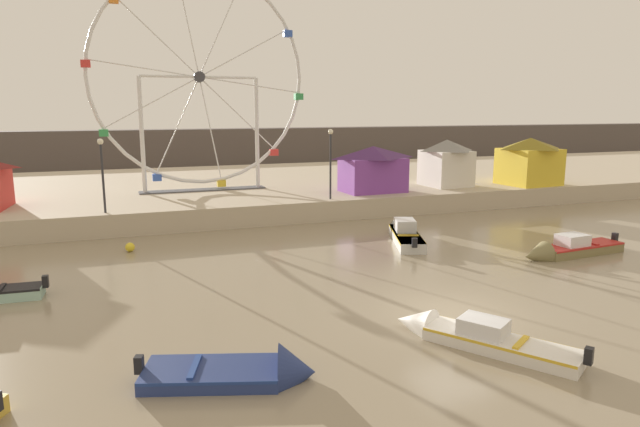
{
  "coord_description": "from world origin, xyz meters",
  "views": [
    {
      "loc": [
        -10.29,
        -14.98,
        6.72
      ],
      "look_at": [
        -1.44,
        8.77,
        1.95
      ],
      "focal_mm": 31.34,
      "sensor_mm": 36.0,
      "label": 1
    }
  ],
  "objects_px": {
    "motorboat_pale_grey": "(404,232)",
    "promenade_lamp_near": "(102,165)",
    "carnival_booth_yellow_awning": "(529,160)",
    "ferris_wheel_white_frame": "(199,80)",
    "mooring_buoy_orange": "(130,247)",
    "carnival_booth_purple_stall": "(373,168)",
    "motorboat_olive_wood": "(566,249)",
    "carnival_booth_white_ticket": "(446,162)",
    "promenade_lamp_far": "(331,154)",
    "motorboat_navy_blue": "(251,373)",
    "motorboat_white_red_stripe": "(469,335)"
  },
  "relations": [
    {
      "from": "motorboat_pale_grey",
      "to": "mooring_buoy_orange",
      "type": "height_order",
      "value": "motorboat_pale_grey"
    },
    {
      "from": "motorboat_olive_wood",
      "to": "carnival_booth_purple_stall",
      "type": "bearing_deg",
      "value": -81.18
    },
    {
      "from": "motorboat_pale_grey",
      "to": "mooring_buoy_orange",
      "type": "xyz_separation_m",
      "value": [
        -13.58,
        2.14,
        -0.12
      ]
    },
    {
      "from": "mooring_buoy_orange",
      "to": "motorboat_pale_grey",
      "type": "bearing_deg",
      "value": -8.98
    },
    {
      "from": "motorboat_pale_grey",
      "to": "promenade_lamp_near",
      "type": "relative_size",
      "value": 1.53
    },
    {
      "from": "carnival_booth_purple_stall",
      "to": "mooring_buoy_orange",
      "type": "xyz_separation_m",
      "value": [
        -15.69,
        -6.02,
        -2.61
      ]
    },
    {
      "from": "motorboat_pale_grey",
      "to": "promenade_lamp_near",
      "type": "height_order",
      "value": "promenade_lamp_near"
    },
    {
      "from": "carnival_booth_white_ticket",
      "to": "promenade_lamp_far",
      "type": "bearing_deg",
      "value": -167.81
    },
    {
      "from": "carnival_booth_white_ticket",
      "to": "promenade_lamp_far",
      "type": "distance_m",
      "value": 10.37
    },
    {
      "from": "motorboat_olive_wood",
      "to": "promenade_lamp_near",
      "type": "xyz_separation_m",
      "value": [
        -19.92,
        11.97,
        3.51
      ]
    },
    {
      "from": "promenade_lamp_near",
      "to": "motorboat_pale_grey",
      "type": "bearing_deg",
      "value": -23.03
    },
    {
      "from": "carnival_booth_yellow_awning",
      "to": "promenade_lamp_near",
      "type": "xyz_separation_m",
      "value": [
        -28.98,
        -1.24,
        0.81
      ]
    },
    {
      "from": "motorboat_white_red_stripe",
      "to": "carnival_booth_yellow_awning",
      "type": "bearing_deg",
      "value": -76.38
    },
    {
      "from": "motorboat_navy_blue",
      "to": "motorboat_olive_wood",
      "type": "relative_size",
      "value": 0.78
    },
    {
      "from": "motorboat_olive_wood",
      "to": "carnival_booth_yellow_awning",
      "type": "distance_m",
      "value": 16.24
    },
    {
      "from": "carnival_booth_yellow_awning",
      "to": "carnival_booth_white_ticket",
      "type": "relative_size",
      "value": 1.23
    },
    {
      "from": "motorboat_pale_grey",
      "to": "carnival_booth_white_ticket",
      "type": "bearing_deg",
      "value": -22.16
    },
    {
      "from": "promenade_lamp_near",
      "to": "mooring_buoy_orange",
      "type": "bearing_deg",
      "value": -75.58
    },
    {
      "from": "carnival_booth_white_ticket",
      "to": "mooring_buoy_orange",
      "type": "xyz_separation_m",
      "value": [
        -21.88,
        -6.86,
        -2.75
      ]
    },
    {
      "from": "motorboat_olive_wood",
      "to": "ferris_wheel_white_frame",
      "type": "bearing_deg",
      "value": -57.54
    },
    {
      "from": "carnival_booth_yellow_awning",
      "to": "carnival_booth_purple_stall",
      "type": "distance_m",
      "value": 12.26
    },
    {
      "from": "ferris_wheel_white_frame",
      "to": "mooring_buoy_orange",
      "type": "height_order",
      "value": "ferris_wheel_white_frame"
    },
    {
      "from": "carnival_booth_white_ticket",
      "to": "mooring_buoy_orange",
      "type": "distance_m",
      "value": 23.1
    },
    {
      "from": "carnival_booth_purple_stall",
      "to": "mooring_buoy_orange",
      "type": "distance_m",
      "value": 17.0
    },
    {
      "from": "carnival_booth_white_ticket",
      "to": "motorboat_pale_grey",
      "type": "bearing_deg",
      "value": -135.6
    },
    {
      "from": "motorboat_pale_grey",
      "to": "carnival_booth_yellow_awning",
      "type": "relative_size",
      "value": 1.41
    },
    {
      "from": "motorboat_olive_wood",
      "to": "carnival_booth_white_ticket",
      "type": "relative_size",
      "value": 1.67
    },
    {
      "from": "carnival_booth_purple_stall",
      "to": "promenade_lamp_far",
      "type": "xyz_separation_m",
      "value": [
        -3.77,
        -1.85,
        1.18
      ]
    },
    {
      "from": "motorboat_pale_grey",
      "to": "carnival_booth_yellow_awning",
      "type": "height_order",
      "value": "carnival_booth_yellow_awning"
    },
    {
      "from": "motorboat_white_red_stripe",
      "to": "carnival_booth_purple_stall",
      "type": "xyz_separation_m",
      "value": [
        6.83,
        20.61,
        2.57
      ]
    },
    {
      "from": "motorboat_pale_grey",
      "to": "promenade_lamp_far",
      "type": "height_order",
      "value": "promenade_lamp_far"
    },
    {
      "from": "carnival_booth_yellow_awning",
      "to": "promenade_lamp_near",
      "type": "bearing_deg",
      "value": 177.96
    },
    {
      "from": "motorboat_pale_grey",
      "to": "carnival_booth_purple_stall",
      "type": "distance_m",
      "value": 8.79
    },
    {
      "from": "motorboat_pale_grey",
      "to": "motorboat_white_red_stripe",
      "type": "distance_m",
      "value": 13.31
    },
    {
      "from": "carnival_booth_yellow_awning",
      "to": "motorboat_pale_grey",
      "type": "bearing_deg",
      "value": -157.04
    },
    {
      "from": "motorboat_navy_blue",
      "to": "promenade_lamp_far",
      "type": "relative_size",
      "value": 1.07
    },
    {
      "from": "motorboat_pale_grey",
      "to": "motorboat_navy_blue",
      "type": "distance_m",
      "value": 16.7
    },
    {
      "from": "motorboat_white_red_stripe",
      "to": "ferris_wheel_white_frame",
      "type": "bearing_deg",
      "value": -24.26
    },
    {
      "from": "motorboat_pale_grey",
      "to": "motorboat_navy_blue",
      "type": "xyz_separation_m",
      "value": [
        -11.17,
        -12.42,
        -0.15
      ]
    },
    {
      "from": "motorboat_navy_blue",
      "to": "promenade_lamp_far",
      "type": "height_order",
      "value": "promenade_lamp_far"
    },
    {
      "from": "promenade_lamp_near",
      "to": "mooring_buoy_orange",
      "type": "distance_m",
      "value": 5.54
    },
    {
      "from": "ferris_wheel_white_frame",
      "to": "mooring_buoy_orange",
      "type": "distance_m",
      "value": 14.43
    },
    {
      "from": "ferris_wheel_white_frame",
      "to": "motorboat_navy_blue",
      "type": "bearing_deg",
      "value": -96.27
    },
    {
      "from": "motorboat_olive_wood",
      "to": "carnival_booth_white_ticket",
      "type": "distance_m",
      "value": 15.29
    },
    {
      "from": "carnival_booth_purple_stall",
      "to": "promenade_lamp_near",
      "type": "relative_size",
      "value": 1.14
    },
    {
      "from": "motorboat_pale_grey",
      "to": "carnival_booth_purple_stall",
      "type": "xyz_separation_m",
      "value": [
        2.11,
        8.17,
        2.49
      ]
    },
    {
      "from": "carnival_booth_yellow_awning",
      "to": "carnival_booth_white_ticket",
      "type": "bearing_deg",
      "value": 161.18
    },
    {
      "from": "motorboat_white_red_stripe",
      "to": "motorboat_navy_blue",
      "type": "height_order",
      "value": "motorboat_navy_blue"
    },
    {
      "from": "motorboat_white_red_stripe",
      "to": "carnival_booth_purple_stall",
      "type": "relative_size",
      "value": 1.16
    },
    {
      "from": "motorboat_olive_wood",
      "to": "mooring_buoy_orange",
      "type": "xyz_separation_m",
      "value": [
        -18.88,
        7.9,
        -0.09
      ]
    }
  ]
}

